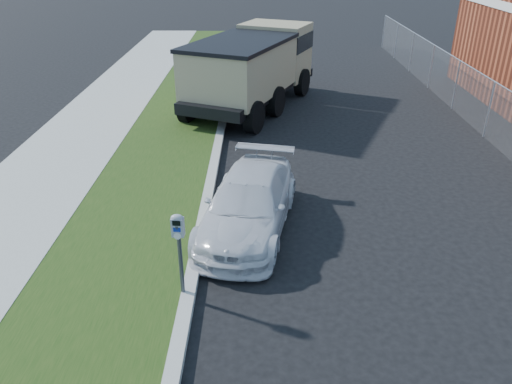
{
  "coord_description": "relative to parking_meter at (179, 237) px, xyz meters",
  "views": [
    {
      "loc": [
        -1.35,
        -8.36,
        5.77
      ],
      "look_at": [
        -1.4,
        1.0,
        1.0
      ],
      "focal_mm": 35.0,
      "sensor_mm": 36.0,
      "label": 1
    }
  ],
  "objects": [
    {
      "name": "dump_truck",
      "position": [
        1.17,
        11.66,
        0.26
      ],
      "size": [
        5.1,
        7.45,
        2.75
      ],
      "rotation": [
        0.0,
        0.0,
        -0.41
      ],
      "color": "black",
      "rests_on": "ground"
    },
    {
      "name": "parking_meter",
      "position": [
        0.0,
        0.0,
        0.0
      ],
      "size": [
        0.23,
        0.17,
        1.57
      ],
      "rotation": [
        0.0,
        0.0,
        -0.09
      ],
      "color": "#3F4247",
      "rests_on": "ground"
    },
    {
      "name": "streetside",
      "position": [
        -2.87,
        3.24,
        -1.22
      ],
      "size": [
        6.12,
        50.0,
        0.15
      ],
      "color": "#96968E",
      "rests_on": "ground"
    },
    {
      "name": "white_wagon",
      "position": [
        1.12,
        2.48,
        -0.67
      ],
      "size": [
        2.51,
        4.5,
        1.23
      ],
      "primitive_type": "imported",
      "rotation": [
        0.0,
        0.0,
        -0.19
      ],
      "color": "silver",
      "rests_on": "ground"
    },
    {
      "name": "ground",
      "position": [
        2.69,
        1.24,
        -1.29
      ],
      "size": [
        120.0,
        120.0,
        0.0
      ],
      "primitive_type": "plane",
      "color": "black",
      "rests_on": "ground"
    },
    {
      "name": "chainlink_fence",
      "position": [
        8.69,
        8.24,
        -0.02
      ],
      "size": [
        0.06,
        30.06,
        30.0
      ],
      "color": "slate",
      "rests_on": "ground"
    }
  ]
}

